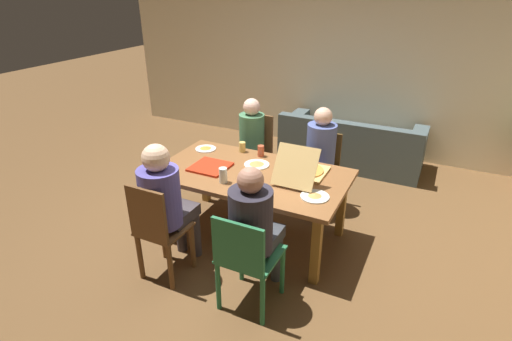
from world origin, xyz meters
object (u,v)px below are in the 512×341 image
plate_0 (252,180)px  plate_3 (315,196)px  person_0 (319,152)px  drinking_glass_1 (223,175)px  pizza_box_1 (304,170)px  person_3 (165,199)px  drinking_glass_3 (261,151)px  plate_1 (206,148)px  drinking_glass_2 (242,147)px  person_2 (250,141)px  plate_2 (257,164)px  dining_table (252,180)px  chair_1 (246,258)px  pizza_box_0 (210,167)px  chair_3 (158,231)px  drinking_glass_0 (165,161)px  chair_2 (255,150)px  person_1 (254,224)px  couch (351,146)px  chair_0 (321,167)px

plate_0 → plate_3: 0.64m
person_0 → drinking_glass_1: person_0 is taller
pizza_box_1 → drinking_glass_1: size_ratio=4.21×
person_3 → drinking_glass_3: (0.33, 1.22, 0.04)m
person_3 → plate_1: 1.16m
plate_0 → drinking_glass_2: drinking_glass_2 is taller
person_2 → plate_1: size_ratio=5.28×
person_3 → plate_1: size_ratio=5.52×
plate_0 → drinking_glass_2: size_ratio=1.93×
plate_0 → plate_2: bearing=109.1°
dining_table → plate_1: size_ratio=8.16×
chair_1 → pizza_box_0: 1.23m
chair_3 → person_3: bearing=90.0°
person_0 → pizza_box_0: (-0.84, -0.92, 0.03)m
chair_3 → pizza_box_1: size_ratio=1.56×
drinking_glass_0 → drinking_glass_1: 0.70m
person_0 → drinking_glass_3: person_0 is taller
chair_3 → drinking_glass_2: 1.40m
person_2 → drinking_glass_0: 1.15m
person_2 → pizza_box_1: (0.90, -0.62, 0.07)m
person_0 → person_2: 0.85m
pizza_box_1 → drinking_glass_0: 1.39m
pizza_box_0 → plate_0: size_ratio=1.66×
person_2 → chair_2: bearing=90.0°
chair_2 → pizza_box_0: (0.00, -1.03, 0.20)m
dining_table → chair_2: size_ratio=1.92×
person_1 → drinking_glass_3: size_ratio=10.22×
plate_3 → chair_2: bearing=135.1°
person_1 → person_2: size_ratio=1.02×
drinking_glass_1 → couch: size_ratio=0.07×
dining_table → couch: size_ratio=0.95×
drinking_glass_1 → drinking_glass_2: drinking_glass_1 is taller
chair_3 → drinking_glass_3: 1.42m
drinking_glass_0 → drinking_glass_3: drinking_glass_0 is taller
person_1 → drinking_glass_1: person_1 is taller
chair_2 → drinking_glass_0: 1.31m
plate_1 → drinking_glass_3: drinking_glass_3 is taller
chair_3 → plate_0: size_ratio=4.43×
chair_0 → pizza_box_0: chair_0 is taller
chair_2 → drinking_glass_2: bearing=-79.2°
chair_1 → person_2: (-0.85, 1.74, 0.21)m
drinking_glass_3 → couch: (0.56, 1.85, -0.52)m
plate_2 → plate_3: bearing=-26.6°
plate_3 → plate_2: bearing=153.4°
person_0 → drinking_glass_0: bearing=-138.8°
chair_1 → person_2: size_ratio=0.73×
plate_1 → drinking_glass_1: drinking_glass_1 is taller
plate_3 → drinking_glass_3: 1.01m
plate_3 → plate_1: bearing=160.8°
plate_1 → pizza_box_1: bearing=-6.2°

